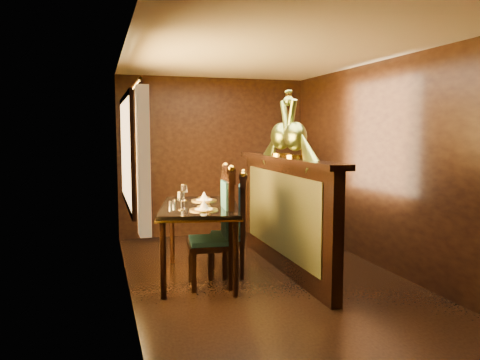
{
  "coord_description": "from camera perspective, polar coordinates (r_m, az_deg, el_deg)",
  "views": [
    {
      "loc": [
        -1.77,
        -4.78,
        1.66
      ],
      "look_at": [
        -0.27,
        0.18,
        1.12
      ],
      "focal_mm": 35.0,
      "sensor_mm": 36.0,
      "label": 1
    }
  ],
  "objects": [
    {
      "name": "room_shell",
      "position": [
        5.09,
        2.48,
        5.08
      ],
      "size": [
        3.04,
        5.04,
        2.52
      ],
      "color": "black",
      "rests_on": "ground"
    },
    {
      "name": "ground",
      "position": [
        5.36,
        3.35,
        -12.08
      ],
      "size": [
        5.0,
        5.0,
        0.0
      ],
      "primitive_type": "plane",
      "color": "black",
      "rests_on": "ground"
    },
    {
      "name": "dining_table",
      "position": [
        5.27,
        -4.96,
        -3.86
      ],
      "size": [
        1.15,
        1.57,
        1.04
      ],
      "rotation": [
        0.0,
        0.0,
        -0.22
      ],
      "color": "black",
      "rests_on": "ground"
    },
    {
      "name": "chair_left",
      "position": [
        5.04,
        -2.34,
        -5.2
      ],
      "size": [
        0.52,
        0.54,
        1.32
      ],
      "rotation": [
        0.0,
        0.0,
        -0.11
      ],
      "color": "black",
      "rests_on": "ground"
    },
    {
      "name": "peacock_left",
      "position": [
        5.23,
        6.79,
        6.85
      ],
      "size": [
        0.24,
        0.65,
        0.77
      ],
      "primitive_type": null,
      "color": "#1C5535",
      "rests_on": "partition"
    },
    {
      "name": "partition",
      "position": [
        5.58,
        5.42,
        -3.84
      ],
      "size": [
        0.26,
        2.7,
        1.36
      ],
      "color": "black",
      "rests_on": "ground"
    },
    {
      "name": "peacock_right",
      "position": [
        5.62,
        5.06,
        6.79
      ],
      "size": [
        0.24,
        0.64,
        0.77
      ],
      "primitive_type": null,
      "color": "#1C5535",
      "rests_on": "partition"
    },
    {
      "name": "chair_right",
      "position": [
        5.39,
        -0.42,
        -5.0
      ],
      "size": [
        0.55,
        0.57,
        1.22
      ],
      "rotation": [
        0.0,
        0.0,
        -0.31
      ],
      "color": "black",
      "rests_on": "ground"
    }
  ]
}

